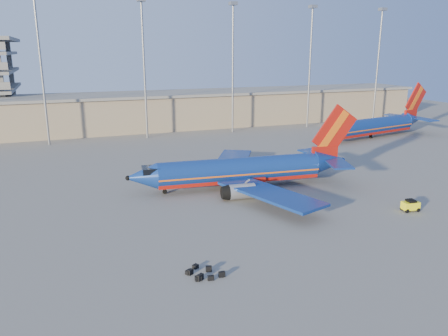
{
  "coord_description": "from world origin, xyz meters",
  "views": [
    {
      "loc": [
        -22.26,
        -47.62,
        18.51
      ],
      "look_at": [
        -3.44,
        2.53,
        4.0
      ],
      "focal_mm": 35.0,
      "sensor_mm": 36.0,
      "label": 1
    }
  ],
  "objects": [
    {
      "name": "luggage_pile",
      "position": [
        -12.3,
        -15.78,
        0.22
      ],
      "size": [
        3.08,
        2.88,
        0.55
      ],
      "color": "black",
      "rests_on": "ground"
    },
    {
      "name": "terminal_building",
      "position": [
        10.0,
        58.0,
        4.32
      ],
      "size": [
        122.0,
        16.0,
        8.5
      ],
      "color": "gray",
      "rests_on": "ground"
    },
    {
      "name": "aircraft_main",
      "position": [
        0.81,
        5.83,
        2.38
      ],
      "size": [
        32.93,
        31.56,
        11.15
      ],
      "rotation": [
        0.0,
        0.0,
        -0.09
      ],
      "color": "navy",
      "rests_on": "ground"
    },
    {
      "name": "aircraft_second",
      "position": [
        41.27,
        28.71,
        2.61
      ],
      "size": [
        33.28,
        14.24,
        11.39
      ],
      "rotation": [
        0.0,
        0.0,
        0.2
      ],
      "color": "navy",
      "rests_on": "ground"
    },
    {
      "name": "ground",
      "position": [
        0.0,
        0.0,
        0.0
      ],
      "size": [
        220.0,
        220.0,
        0.0
      ],
      "primitive_type": "plane",
      "color": "slate",
      "rests_on": "ground"
    },
    {
      "name": "light_mast_row",
      "position": [
        5.0,
        46.0,
        17.55
      ],
      "size": [
        101.6,
        1.6,
        28.65
      ],
      "color": "gray",
      "rests_on": "ground"
    },
    {
      "name": "baggage_tug",
      "position": [
        15.61,
        -9.74,
        0.73
      ],
      "size": [
        2.08,
        1.4,
        1.4
      ],
      "rotation": [
        0.0,
        0.0,
        -0.12
      ],
      "color": "#F7F616",
      "rests_on": "ground"
    }
  ]
}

